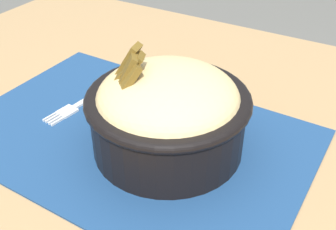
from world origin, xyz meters
name	(u,v)px	position (x,y,z in m)	size (l,w,h in m)	color
table	(141,175)	(0.00, 0.00, 0.65)	(1.04, 0.84, 0.73)	#99754C
placemat	(134,137)	(0.00, 0.02, 0.73)	(0.47, 0.31, 0.00)	navy
bowl	(168,110)	(-0.05, 0.01, 0.79)	(0.24, 0.24, 0.14)	black
fork	(77,106)	(0.11, 0.00, 0.74)	(0.03, 0.12, 0.00)	silver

